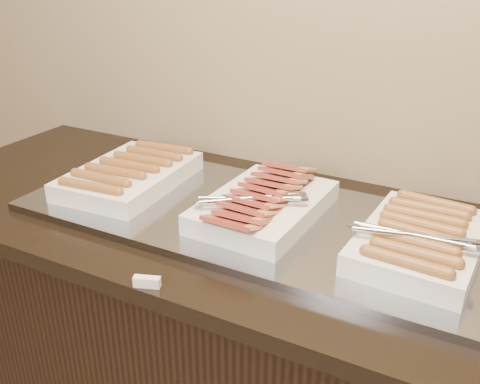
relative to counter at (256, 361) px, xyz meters
The scene contains 6 objects.
counter is the anchor object (origin of this frame).
warming_tray 0.46m from the counter, behind, with size 1.20×0.50×0.02m, color #90929D.
dish_left 0.64m from the counter, behind, with size 0.28×0.40×0.07m.
dish_center 0.50m from the counter, 12.65° to the right, with size 0.27×0.39×0.10m.
dish_right 0.63m from the counter, ahead, with size 0.27×0.37×0.08m.
label_holder 0.59m from the counter, 101.16° to the right, with size 0.06×0.02×0.02m, color silver.
Camera 1 is at (0.52, 1.06, 1.52)m, focal length 40.00 mm.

